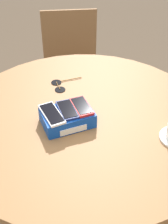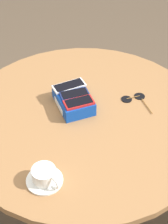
# 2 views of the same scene
# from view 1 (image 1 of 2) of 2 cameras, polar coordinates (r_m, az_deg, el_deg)

# --- Properties ---
(ground_plane) EXTENTS (8.00, 8.00, 0.00)m
(ground_plane) POSITION_cam_1_polar(r_m,az_deg,el_deg) (1.85, -0.00, -19.69)
(ground_plane) COLOR brown
(round_table) EXTENTS (1.06, 1.06, 0.77)m
(round_table) POSITION_cam_1_polar(r_m,az_deg,el_deg) (1.34, -0.00, -4.91)
(round_table) COLOR #2D2D2D
(round_table) RESTS_ON ground_plane
(phone_box) EXTENTS (0.21, 0.15, 0.06)m
(phone_box) POSITION_cam_1_polar(r_m,az_deg,el_deg) (1.21, -3.06, -1.02)
(phone_box) COLOR #0F42AD
(phone_box) RESTS_ON round_table
(phone_white) EXTENTS (0.08, 0.15, 0.01)m
(phone_white) POSITION_cam_1_polar(r_m,az_deg,el_deg) (1.18, -5.93, -0.36)
(phone_white) COLOR silver
(phone_white) RESTS_ON phone_box
(phone_navy) EXTENTS (0.07, 0.12, 0.01)m
(phone_navy) POSITION_cam_1_polar(r_m,az_deg,el_deg) (1.19, -3.10, 0.41)
(phone_navy) COLOR navy
(phone_navy) RESTS_ON phone_box
(phone_red) EXTENTS (0.07, 0.13, 0.01)m
(phone_red) POSITION_cam_1_polar(r_m,az_deg,el_deg) (1.20, -0.46, 1.04)
(phone_red) COLOR red
(phone_red) RESTS_ON phone_box
(sunglasses) EXTENTS (0.15, 0.11, 0.01)m
(sunglasses) POSITION_cam_1_polar(r_m,az_deg,el_deg) (1.44, -4.49, 4.89)
(sunglasses) COLOR black
(sunglasses) RESTS_ON round_table
(chair_far_side) EXTENTS (0.46, 0.46, 0.82)m
(chair_far_side) POSITION_cam_1_polar(r_m,az_deg,el_deg) (2.21, -2.34, 7.71)
(chair_far_side) COLOR brown
(chair_far_side) RESTS_ON ground_plane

